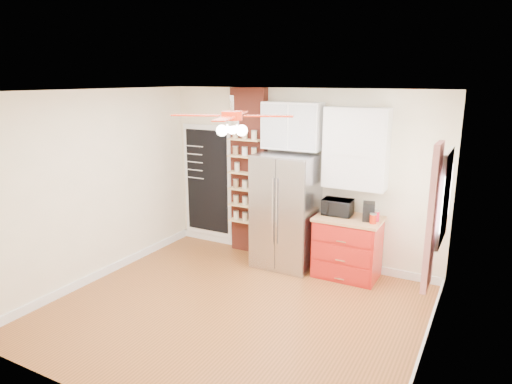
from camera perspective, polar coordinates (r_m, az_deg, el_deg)
The scene contains 21 objects.
floor at distance 5.93m, azimuth -2.73°, elevation -14.59°, with size 4.50×4.50×0.00m, color #995326.
ceiling at distance 5.21m, azimuth -3.08°, elevation 12.47°, with size 4.50×4.50×0.00m, color white.
wall_back at distance 7.15m, azimuth 5.41°, elevation 1.95°, with size 4.50×0.02×2.70m, color #FFF2CD.
wall_front at distance 3.94m, azimuth -18.27°, elevation -8.94°, with size 4.50×0.02×2.70m, color #FFF2CD.
wall_left at distance 6.82m, azimuth -19.29°, elevation 0.63°, with size 0.02×4.00×2.70m, color #FFF2CD.
wall_right at distance 4.72m, azimuth 21.34°, elevation -5.40°, with size 0.02×4.00×2.70m, color #FFF2CD.
chalkboard at distance 7.97m, azimuth -6.05°, elevation 1.36°, with size 0.95×0.05×1.95m.
brick_pillar at distance 7.45m, azimuth -0.86°, elevation 2.50°, with size 0.60×0.16×2.70m, color maroon.
fridge at distance 6.96m, azimuth 3.75°, elevation -2.39°, with size 0.90×0.70×1.75m, color #A2A2A6.
upper_glass_cabinet at distance 6.89m, azimuth 4.61°, elevation 8.25°, with size 0.90×0.35×0.70m, color white.
red_cabinet at distance 6.82m, azimuth 11.36°, elevation -6.75°, with size 0.94×0.64×0.90m.
upper_shelf_unit at distance 6.62m, azimuth 12.39°, elevation 5.33°, with size 0.90×0.30×1.15m, color white.
window at distance 5.52m, azimuth 22.54°, elevation -0.57°, with size 0.04×0.75×1.05m, color white.
curtain at distance 5.03m, azimuth 21.17°, elevation -3.01°, with size 0.06×0.40×1.55m, color red.
ceiling_fan at distance 5.22m, azimuth -3.04°, elevation 9.45°, with size 1.40×1.40×0.44m.
toaster_oven at distance 6.74m, azimuth 10.15°, elevation -1.87°, with size 0.43×0.29×0.24m, color black.
coffee_maker at distance 6.56m, azimuth 13.90°, elevation -2.38°, with size 0.16×0.19×0.26m, color black.
canister_left at distance 6.46m, azimuth 14.42°, elevation -3.29°, with size 0.09×0.09×0.13m, color red.
canister_right at distance 6.58m, azimuth 14.69°, elevation -2.95°, with size 0.11×0.11×0.14m, color red.
pantry_jar_oats at distance 7.36m, azimuth -2.38°, elevation 3.09°, with size 0.08×0.08×0.14m, color beige.
pantry_jar_beans at distance 7.20m, azimuth -0.31°, elevation 2.81°, with size 0.09×0.09×0.13m, color olive.
Camera 1 is at (2.70, -4.45, 2.84)m, focal length 32.00 mm.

